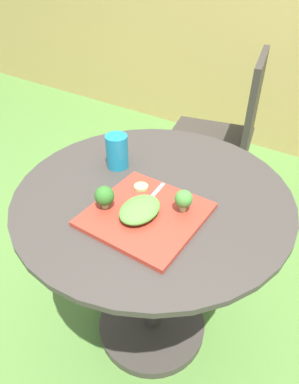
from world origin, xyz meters
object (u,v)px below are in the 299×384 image
salad_plate (146,214)px  patio_chair (227,128)px  drinking_glass (117,153)px  fork (149,201)px

salad_plate → patio_chair: bearing=99.7°
drinking_glass → fork: drinking_glass is taller
drinking_glass → fork: bearing=-29.6°
patio_chair → fork: bearing=-81.1°
drinking_glass → fork: size_ratio=0.72×
patio_chair → fork: patio_chair is taller
drinking_glass → fork: 0.23m
patio_chair → drinking_glass: (-0.05, -0.85, 0.24)m
salad_plate → drinking_glass: bearing=144.4°
salad_plate → drinking_glass: (-0.22, 0.16, 0.04)m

